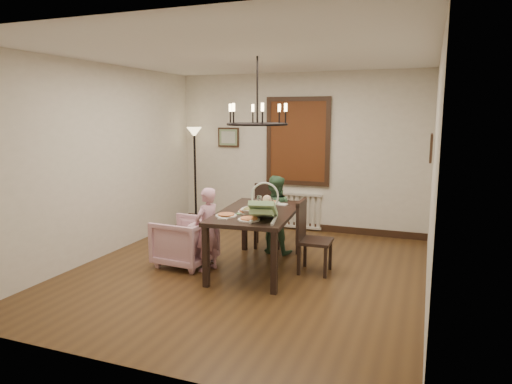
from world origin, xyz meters
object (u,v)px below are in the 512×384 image
Objects in this scene: chair_right at (315,237)px; drinking_glass at (258,205)px; dining_table at (257,217)px; seated_man at (275,221)px; chair_far at (268,216)px; floor_lamp at (195,178)px; armchair at (185,242)px; baby_bouncer at (264,208)px; elderly_woman at (207,236)px.

drinking_glass is at bearing 95.52° from chair_right.
seated_man reaches higher than dining_table.
floor_lamp is (-1.76, 0.90, 0.40)m from chair_far.
seated_man is (0.98, 1.00, 0.16)m from armchair.
chair_far is (-0.23, 1.07, -0.22)m from dining_table.
chair_right reaches higher than armchair.
armchair is (-1.00, -0.20, -0.39)m from dining_table.
chair_far is 0.55× the size of floor_lamp.
drinking_glass is (-0.28, 0.56, -0.09)m from baby_bouncer.
armchair is at bearing -137.82° from chair_far.
floor_lamp is at bearing -131.83° from elderly_woman.
baby_bouncer is at bearing -63.13° from drinking_glass.
chair_right is 0.99× the size of seated_man.
armchair is 0.75× the size of seated_man.
armchair is (-1.77, -0.34, -0.15)m from chair_right.
chair_right is 1.32× the size of armchair.
drinking_glass is at bearing -44.11° from floor_lamp.
chair_right is 1.04× the size of elderly_woman.
baby_bouncer is (0.50, -1.59, 0.47)m from chair_far.
dining_table is 1.81× the size of chair_far.
elderly_woman is 1.90× the size of baby_bouncer.
armchair is 0.41× the size of floor_lamp.
floor_lamp is at bearing -150.96° from armchair.
chair_far is at bearing 95.67° from baby_bouncer.
chair_far is 1.50m from armchair.
elderly_woman reaches higher than armchair.
armchair is 1.41m from seated_man.
armchair is 0.79× the size of elderly_woman.
floor_lamp is at bearing 135.89° from drinking_glass.
armchair is (-0.77, -1.27, -0.16)m from chair_far.
chair_right reaches higher than elderly_woman.
chair_far is 1.41m from elderly_woman.
floor_lamp is (-2.76, 1.83, 0.42)m from chair_right.
baby_bouncer is (1.28, -0.31, 0.63)m from armchair.
drinking_glass is at bearing 108.66° from armchair.
dining_table is 1.12m from chair_far.
drinking_glass is (0.99, 0.25, 0.55)m from armchair.
armchair is at bearing 48.24° from seated_man.
drinking_glass is 0.08× the size of floor_lamp.
chair_far is at bearing 45.65° from chair_right.
baby_bouncer is at bearing -47.62° from floor_lamp.
chair_far reaches higher than armchair.
chair_far reaches higher than elderly_woman.
armchair is at bearing -165.87° from drinking_glass.
baby_bouncer is at bearing 105.46° from seated_man.
dining_table is 12.23× the size of drinking_glass.
drinking_glass is at bearing 93.56° from seated_man.
chair_far is at bearing 96.90° from dining_table.
drinking_glass is at bearing -94.47° from chair_far.
chair_far is 1.06× the size of elderly_woman.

